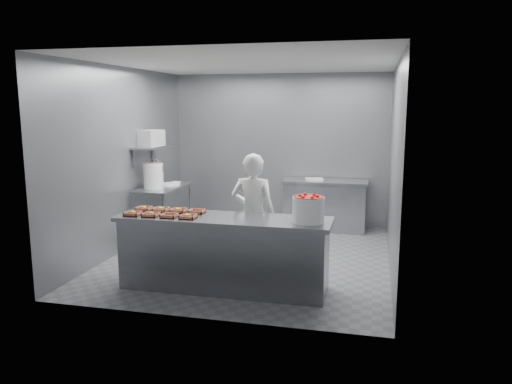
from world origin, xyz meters
TOP-DOWN VIEW (x-y plane):
  - floor at (0.00, 0.00)m, footprint 4.50×4.50m
  - ceiling at (0.00, 0.00)m, footprint 4.50×4.50m
  - wall_back at (0.00, 2.25)m, footprint 4.00×0.04m
  - wall_left at (-2.00, 0.00)m, footprint 0.04×4.50m
  - wall_right at (2.00, 0.00)m, footprint 0.04×4.50m
  - service_counter at (0.00, -1.35)m, footprint 2.60×0.70m
  - prep_table at (-1.65, 0.60)m, footprint 0.60×1.20m
  - back_counter at (0.90, 1.90)m, footprint 1.50×0.60m
  - wall_shelf at (-1.82, 0.60)m, footprint 0.35×0.90m
  - tray_0 at (-1.11, -1.50)m, footprint 0.19×0.18m
  - tray_1 at (-0.87, -1.50)m, footprint 0.19×0.18m
  - tray_2 at (-0.63, -1.50)m, footprint 0.19×0.18m
  - tray_3 at (-0.39, -1.50)m, footprint 0.19×0.18m
  - tray_4 at (-1.11, -1.20)m, footprint 0.19×0.18m
  - tray_5 at (-0.87, -1.20)m, footprint 0.19×0.18m
  - tray_6 at (-0.63, -1.20)m, footprint 0.19×0.18m
  - tray_7 at (-0.39, -1.20)m, footprint 0.19×0.18m
  - worker at (0.22, -0.74)m, footprint 0.60×0.40m
  - strawberry_tub at (1.03, -1.37)m, footprint 0.37×0.37m
  - glaze_bucket at (-1.72, 0.41)m, footprint 0.33×0.31m
  - bucket_lid at (-1.60, 0.77)m, footprint 0.38×0.38m
  - rag at (-1.60, 1.04)m, footprint 0.16×0.15m
  - appliance at (-1.82, 0.58)m, footprint 0.39×0.42m
  - paper_stack at (0.70, 1.90)m, footprint 0.34×0.29m

SIDE VIEW (x-z plane):
  - floor at x=0.00m, z-range 0.00..0.00m
  - back_counter at x=0.90m, z-range 0.00..0.90m
  - service_counter at x=0.00m, z-range 0.00..0.90m
  - prep_table at x=-1.65m, z-range 0.14..1.04m
  - worker at x=0.22m, z-range 0.00..1.62m
  - rag at x=-1.60m, z-range 0.90..0.92m
  - bucket_lid at x=-1.60m, z-range 0.90..0.93m
  - paper_stack at x=0.70m, z-range 0.90..0.94m
  - tray_2 at x=-0.63m, z-range 0.90..0.94m
  - tray_7 at x=-0.39m, z-range 0.90..0.94m
  - tray_0 at x=-1.11m, z-range 0.89..0.95m
  - tray_1 at x=-0.87m, z-range 0.89..0.95m
  - tray_3 at x=-0.39m, z-range 0.89..0.95m
  - tray_4 at x=-1.11m, z-range 0.89..0.95m
  - tray_5 at x=-0.87m, z-range 0.89..0.95m
  - tray_6 at x=-0.63m, z-range 0.89..0.95m
  - strawberry_tub at x=1.03m, z-range 0.91..1.21m
  - glaze_bucket at x=-1.72m, z-range 0.87..1.35m
  - wall_back at x=0.00m, z-range 0.00..2.80m
  - wall_left at x=-2.00m, z-range 0.00..2.80m
  - wall_right at x=2.00m, z-range 0.00..2.80m
  - wall_shelf at x=-1.82m, z-range 1.54..1.56m
  - appliance at x=-1.82m, z-range 1.56..1.83m
  - ceiling at x=0.00m, z-range 2.80..2.80m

